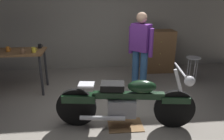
{
  "coord_description": "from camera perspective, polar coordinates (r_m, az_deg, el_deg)",
  "views": [
    {
      "loc": [
        -0.34,
        -3.24,
        2.09
      ],
      "look_at": [
        0.05,
        0.7,
        0.65
      ],
      "focal_mm": 35.65,
      "sensor_mm": 36.0,
      "label": 1
    }
  ],
  "objects": [
    {
      "name": "ground_plane",
      "position": [
        3.87,
        0.27,
        -12.69
      ],
      "size": [
        12.0,
        12.0,
        0.0
      ],
      "primitive_type": "plane",
      "color": "gray"
    },
    {
      "name": "back_wall",
      "position": [
        6.08,
        -2.52,
        14.87
      ],
      "size": [
        8.0,
        0.12,
        3.1
      ],
      "primitive_type": "cube",
      "color": "gray",
      "rests_on": "ground_plane"
    },
    {
      "name": "workbench",
      "position": [
        5.03,
        -24.12,
        3.21
      ],
      "size": [
        1.3,
        0.64,
        0.9
      ],
      "color": "brown",
      "rests_on": "ground_plane"
    },
    {
      "name": "motorcycle",
      "position": [
        3.51,
        3.69,
        -7.97
      ],
      "size": [
        2.18,
        0.62,
        1.0
      ],
      "rotation": [
        0.0,
        0.0,
        -0.13
      ],
      "color": "black",
      "rests_on": "ground_plane"
    },
    {
      "name": "person_standing",
      "position": [
        4.7,
        7.29,
        5.46
      ],
      "size": [
        0.44,
        0.42,
        1.67
      ],
      "rotation": [
        0.0,
        0.0,
        2.39
      ],
      "color": "#355E95",
      "rests_on": "ground_plane"
    },
    {
      "name": "shop_stool",
      "position": [
        5.41,
        20.06,
        1.63
      ],
      "size": [
        0.32,
        0.32,
        0.64
      ],
      "color": "#B2B2B7",
      "rests_on": "ground_plane"
    },
    {
      "name": "wooden_dresser",
      "position": [
        6.02,
        11.67,
        4.74
      ],
      "size": [
        0.8,
        0.47,
        1.1
      ],
      "color": "brown",
      "rests_on": "ground_plane"
    },
    {
      "name": "drip_tray",
      "position": [
        3.74,
        3.44,
        -13.94
      ],
      "size": [
        0.56,
        0.4,
        0.01
      ],
      "primitive_type": "cube",
      "color": "olive",
      "rests_on": "ground_plane"
    },
    {
      "name": "mug_brown_stoneware",
      "position": [
        4.71,
        -21.95,
        4.58
      ],
      "size": [
        0.11,
        0.07,
        0.11
      ],
      "color": "brown",
      "rests_on": "workbench"
    },
    {
      "name": "mug_yellow_tall",
      "position": [
        4.73,
        -19.43,
        4.89
      ],
      "size": [
        0.12,
        0.08,
        0.1
      ],
      "color": "yellow",
      "rests_on": "workbench"
    },
    {
      "name": "mug_orange_travel",
      "position": [
        4.98,
        -25.14,
        4.87
      ],
      "size": [
        0.11,
        0.07,
        0.1
      ],
      "color": "orange",
      "rests_on": "workbench"
    },
    {
      "name": "mug_black_matte",
      "position": [
        5.04,
        -18.0,
        5.86
      ],
      "size": [
        0.11,
        0.08,
        0.09
      ],
      "color": "black",
      "rests_on": "workbench"
    }
  ]
}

